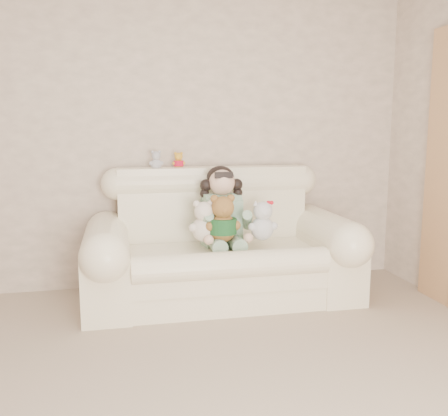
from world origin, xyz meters
TOP-DOWN VIEW (x-y plane):
  - wall_back at (0.00, 2.50)m, footprint 4.50×0.00m
  - sofa at (0.54, 2.00)m, footprint 2.10×0.95m
  - seated_child at (0.56, 2.08)m, footprint 0.46×0.53m
  - brown_teddy at (0.52, 1.86)m, footprint 0.28×0.22m
  - white_cat at (0.83, 1.86)m, footprint 0.24×0.19m
  - cream_teddy at (0.39, 1.90)m, footprint 0.28×0.24m
  - yellow_mini_bear at (0.26, 2.39)m, footprint 0.13×0.11m
  - grey_mini_plush at (0.08, 2.35)m, footprint 0.13×0.10m

SIDE VIEW (x-z plane):
  - sofa at x=0.54m, z-range 0.00..1.03m
  - white_cat at x=0.83m, z-range 0.50..0.86m
  - cream_teddy at x=0.39m, z-range 0.50..0.87m
  - brown_teddy at x=0.52m, z-range 0.50..0.92m
  - seated_child at x=0.56m, z-range 0.42..1.06m
  - yellow_mini_bear at x=0.26m, z-range 1.01..1.18m
  - grey_mini_plush at x=0.08m, z-range 1.01..1.19m
  - wall_back at x=0.00m, z-range -0.95..3.55m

